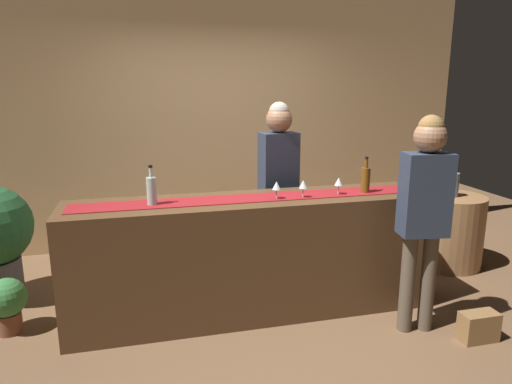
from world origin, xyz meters
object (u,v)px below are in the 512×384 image
object	(u,v)px
vase_on_side_table	(452,185)
potted_plant_small	(7,302)
wine_bottle_amber	(365,179)
handbag	(479,327)
wine_glass_far_end	(277,186)
bartender	(278,173)
wine_glass_near_customer	(303,185)
round_side_table	(449,230)
wine_glass_mid_counter	(339,182)
wine_bottle_clear	(152,190)
customer_sipping	(425,203)

from	to	relation	value
vase_on_side_table	potted_plant_small	bearing A→B (deg)	-174.91
wine_bottle_amber	handbag	world-z (taller)	wine_bottle_amber
wine_glass_far_end	bartender	world-z (taller)	bartender
wine_glass_far_end	vase_on_side_table	bearing A→B (deg)	15.65
bartender	vase_on_side_table	world-z (taller)	bartender
wine_glass_near_customer	round_side_table	bearing A→B (deg)	17.75
wine_bottle_amber	wine_glass_mid_counter	distance (m)	0.24
handbag	wine_bottle_clear	bearing A→B (deg)	159.93
wine_bottle_clear	customer_sipping	size ratio (longest dim) A/B	0.18
wine_glass_near_customer	wine_glass_mid_counter	bearing A→B (deg)	4.89
wine_bottle_amber	customer_sipping	distance (m)	0.58
wine_bottle_clear	bartender	xyz separation A→B (m)	(1.16, 0.60, -0.03)
wine_glass_far_end	potted_plant_small	world-z (taller)	wine_glass_far_end
wine_glass_far_end	customer_sipping	world-z (taller)	customer_sipping
wine_bottle_amber	wine_glass_near_customer	world-z (taller)	wine_bottle_amber
wine_glass_near_customer	wine_glass_far_end	size ratio (longest dim) A/B	1.00
wine_bottle_amber	potted_plant_small	bearing A→B (deg)	176.55
wine_bottle_clear	wine_glass_far_end	xyz separation A→B (m)	(0.95, -0.06, -0.01)
wine_bottle_amber	wine_glass_near_customer	xyz separation A→B (m)	(-0.56, -0.04, -0.01)
wine_bottle_amber	wine_glass_mid_counter	world-z (taller)	wine_bottle_amber
potted_plant_small	wine_glass_mid_counter	bearing A→B (deg)	-4.04
wine_glass_near_customer	handbag	distance (m)	1.66
vase_on_side_table	round_side_table	bearing A→B (deg)	28.14
wine_bottle_clear	potted_plant_small	bearing A→B (deg)	172.59
wine_glass_near_customer	bartender	bearing A→B (deg)	90.11
handbag	customer_sipping	bearing A→B (deg)	144.37
wine_bottle_clear	wine_glass_near_customer	bearing A→B (deg)	-3.23
wine_bottle_clear	potted_plant_small	size ratio (longest dim) A/B	0.70
wine_bottle_clear	wine_glass_mid_counter	world-z (taller)	wine_bottle_clear
customer_sipping	round_side_table	world-z (taller)	customer_sipping
wine_bottle_clear	customer_sipping	distance (m)	2.00
potted_plant_small	vase_on_side_table	bearing A→B (deg)	5.09
wine_bottle_clear	vase_on_side_table	bearing A→B (deg)	9.69
wine_glass_mid_counter	vase_on_side_table	distance (m)	1.60
wine_glass_far_end	potted_plant_small	bearing A→B (deg)	174.34
wine_glass_near_customer	handbag	xyz separation A→B (m)	(1.11, -0.77, -0.97)
vase_on_side_table	handbag	distance (m)	1.68
potted_plant_small	wine_bottle_amber	bearing A→B (deg)	-3.45
handbag	wine_glass_mid_counter	bearing A→B (deg)	135.24
wine_bottle_amber	round_side_table	bearing A→B (deg)	23.25
customer_sipping	potted_plant_small	world-z (taller)	customer_sipping
wine_glass_mid_counter	wine_glass_far_end	world-z (taller)	same
wine_bottle_clear	vase_on_side_table	size ratio (longest dim) A/B	1.26
bartender	vase_on_side_table	xyz separation A→B (m)	(1.81, -0.09, -0.19)
wine_glass_mid_counter	potted_plant_small	bearing A→B (deg)	175.96
wine_glass_mid_counter	customer_sipping	size ratio (longest dim) A/B	0.09
wine_glass_mid_counter	round_side_table	bearing A→B (deg)	20.24
wine_glass_near_customer	wine_glass_far_end	xyz separation A→B (m)	(-0.22, 0.01, 0.00)
wine_glass_mid_counter	handbag	world-z (taller)	wine_glass_mid_counter
wine_bottle_clear	potted_plant_small	distance (m)	1.39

